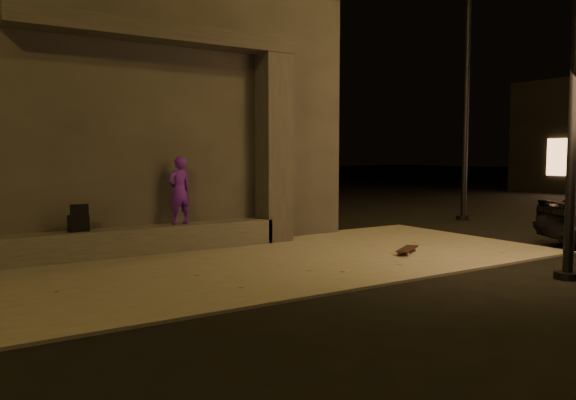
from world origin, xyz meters
TOP-DOWN VIEW (x-y plane):
  - ground at (0.00, 0.00)m, footprint 120.00×120.00m
  - sidewalk at (0.00, 2.00)m, footprint 11.00×4.40m
  - building at (-1.00, 6.49)m, footprint 9.00×5.10m
  - ledge at (-1.50, 3.75)m, footprint 6.00×0.55m
  - column at (1.70, 3.75)m, footprint 0.55×0.55m
  - canopy at (-0.50, 3.80)m, footprint 5.00×0.70m
  - skateboarder at (-0.25, 3.75)m, footprint 0.49×0.37m
  - backpack at (-1.98, 3.75)m, footprint 0.33×0.23m
  - skateboard at (2.87, 1.27)m, footprint 0.77×0.58m
  - street_lamp_2 at (7.90, 4.29)m, footprint 0.36×0.36m

SIDE VIEW (x-z plane):
  - ground at x=0.00m, z-range 0.00..0.00m
  - sidewalk at x=0.00m, z-range 0.00..0.04m
  - skateboard at x=2.87m, z-range 0.07..0.15m
  - ledge at x=-1.50m, z-range 0.04..0.49m
  - backpack at x=-1.98m, z-range 0.42..0.87m
  - skateboarder at x=-0.25m, z-range 0.49..1.69m
  - column at x=1.70m, z-range 0.04..3.64m
  - building at x=-1.00m, z-range -0.01..5.22m
  - canopy at x=-0.50m, z-range 3.64..3.92m
  - street_lamp_2 at x=7.90m, z-range 0.50..8.32m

